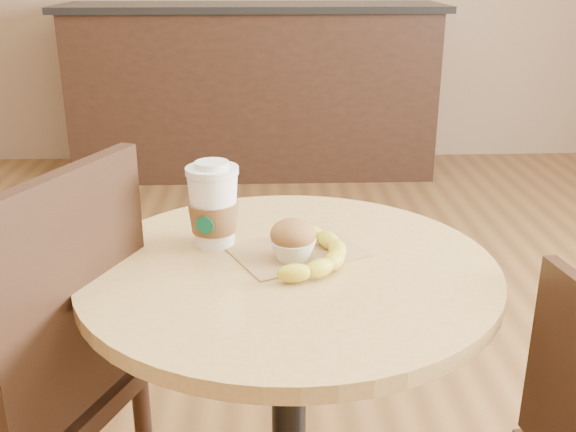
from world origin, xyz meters
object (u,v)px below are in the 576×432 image
object	(u,v)px
cafe_table	(289,351)
chair_left	(33,382)
muffin	(293,240)
banana	(315,252)
coffee_cup	(214,208)

from	to	relation	value
cafe_table	chair_left	size ratio (longest dim) A/B	0.82
muffin	cafe_table	bearing A→B (deg)	-119.77
cafe_table	muffin	size ratio (longest dim) A/B	8.87
muffin	banana	bearing A→B (deg)	-10.27
cafe_table	muffin	bearing A→B (deg)	60.23
chair_left	muffin	world-z (taller)	chair_left
coffee_cup	banana	size ratio (longest dim) A/B	0.70
muffin	coffee_cup	bearing A→B (deg)	151.57
cafe_table	coffee_cup	bearing A→B (deg)	146.02
cafe_table	coffee_cup	distance (m)	0.32
chair_left	banana	world-z (taller)	chair_left
muffin	banana	distance (m)	0.05
banana	cafe_table	bearing A→B (deg)	-154.03
coffee_cup	muffin	size ratio (longest dim) A/B	1.94
coffee_cup	banana	bearing A→B (deg)	-8.49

